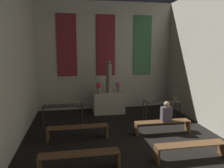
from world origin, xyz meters
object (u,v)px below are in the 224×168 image
flower_vase_left (99,86)px  person_seated (166,112)px  flower_vase_right (119,86)px  altar (109,103)px  pew_third_left (80,157)px  candle_rack_left (63,108)px  pew_third_right (191,148)px  pew_back_left (78,130)px  pew_back_right (163,124)px  statue (109,77)px  candle_rack_right (162,103)px

flower_vase_left → person_seated: 3.39m
flower_vase_right → person_seated: size_ratio=0.63×
altar → pew_third_left: bearing=-108.0°
flower_vase_right → candle_rack_left: flower_vase_right is taller
flower_vase_right → pew_third_right: bearing=-77.3°
pew_back_left → candle_rack_left: bearing=110.9°
pew_back_right → person_seated: bearing=0.0°
altar → statue: statue is taller
flower_vase_left → pew_third_right: size_ratio=0.23×
statue → candle_rack_left: bearing=-146.9°
statue → candle_rack_left: (-1.99, -1.30, -0.95)m
pew_third_left → flower_vase_right: bearing=66.9°
pew_back_left → altar: bearing=61.0°
flower_vase_left → candle_rack_right: flower_vase_left is taller
person_seated → pew_back_right: bearing=180.0°
statue → pew_back_left: 3.32m
pew_back_right → altar: bearing=119.0°
candle_rack_left → pew_back_right: candle_rack_left is taller
pew_third_left → pew_third_right: size_ratio=1.00×
candle_rack_left → pew_back_right: bearing=-21.4°
statue → flower_vase_right: statue is taller
candle_rack_right → pew_back_left: candle_rack_right is taller
flower_vase_right → pew_third_right: 4.73m
flower_vase_right → person_seated: bearing=-66.7°
statue → candle_rack_right: bearing=-33.0°
candle_rack_right → pew_third_right: (-0.52, -3.22, -0.39)m
statue → pew_back_right: bearing=-61.0°
pew_back_right → candle_rack_right: bearing=69.1°
altar → person_seated: size_ratio=1.98×
altar → statue: bearing=-90.0°
candle_rack_right → pew_third_left: candle_rack_right is taller
flower_vase_right → altar: bearing=180.0°
flower_vase_right → pew_third_left: 5.00m
candle_rack_left → pew_third_right: candle_rack_left is taller
altar → pew_third_left: 4.75m
candle_rack_right → pew_back_right: candle_rack_right is taller
pew_third_right → pew_back_right: bearing=90.0°
altar → statue: (0.00, -0.00, 1.17)m
candle_rack_right → pew_back_right: size_ratio=0.76×
person_seated → candle_rack_right: bearing=73.8°
candle_rack_left → person_seated: bearing=-20.8°
candle_rack_right → pew_back_right: bearing=-110.9°
pew_third_left → person_seated: size_ratio=2.79×
candle_rack_left → pew_third_right: (3.46, -3.22, -0.39)m
flower_vase_right → pew_back_left: bearing=-125.9°
person_seated → flower_vase_right: bearing=113.3°
candle_rack_left → pew_back_left: bearing=-69.1°
person_seated → pew_third_left: bearing=-148.7°
candle_rack_right → pew_third_right: candle_rack_right is taller
pew_third_right → flower_vase_left: bearing=113.1°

